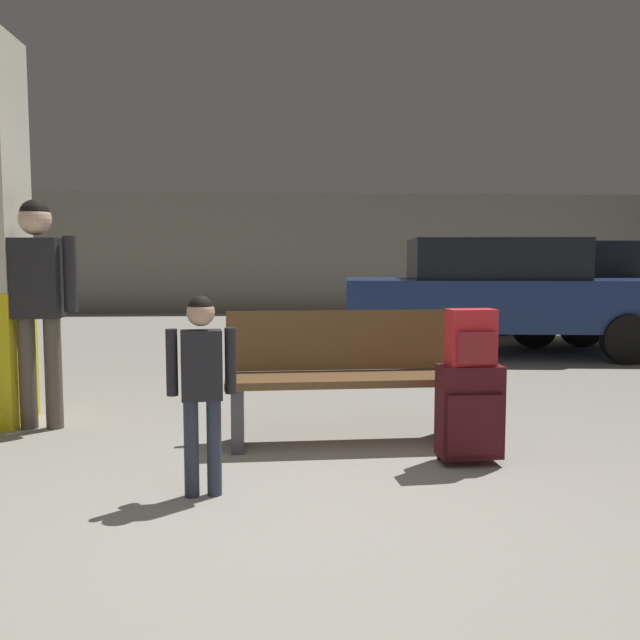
{
  "coord_description": "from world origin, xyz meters",
  "views": [
    {
      "loc": [
        -0.06,
        -3.02,
        1.24
      ],
      "look_at": [
        0.22,
        1.3,
        0.85
      ],
      "focal_mm": 37.72,
      "sensor_mm": 36.0,
      "label": 1
    }
  ],
  "objects_px": {
    "bench": "(344,377)",
    "parked_car_side": "(600,288)",
    "child": "(201,373)",
    "parked_car_near": "(500,293)",
    "backpack_bright": "(471,338)",
    "adult": "(37,289)",
    "suitcase": "(470,412)"
  },
  "relations": [
    {
      "from": "bench",
      "to": "parked_car_near",
      "type": "xyz_separation_m",
      "value": [
        2.47,
        4.14,
        0.36
      ]
    },
    {
      "from": "parked_car_near",
      "to": "bench",
      "type": "bearing_deg",
      "value": -120.86
    },
    {
      "from": "suitcase",
      "to": "child",
      "type": "height_order",
      "value": "child"
    },
    {
      "from": "bench",
      "to": "parked_car_near",
      "type": "relative_size",
      "value": 0.38
    },
    {
      "from": "bench",
      "to": "suitcase",
      "type": "distance_m",
      "value": 0.92
    },
    {
      "from": "child",
      "to": "parked_car_side",
      "type": "height_order",
      "value": "parked_car_side"
    },
    {
      "from": "child",
      "to": "parked_car_near",
      "type": "distance_m",
      "value": 6.14
    },
    {
      "from": "parked_car_near",
      "to": "parked_car_side",
      "type": "height_order",
      "value": "same"
    },
    {
      "from": "bench",
      "to": "adult",
      "type": "height_order",
      "value": "adult"
    },
    {
      "from": "adult",
      "to": "parked_car_near",
      "type": "bearing_deg",
      "value": 38.13
    },
    {
      "from": "child",
      "to": "suitcase",
      "type": "bearing_deg",
      "value": 16.5
    },
    {
      "from": "child",
      "to": "parked_car_near",
      "type": "xyz_separation_m",
      "value": [
        3.32,
        5.17,
        0.15
      ]
    },
    {
      "from": "suitcase",
      "to": "child",
      "type": "xyz_separation_m",
      "value": [
        -1.56,
        -0.46,
        0.33
      ]
    },
    {
      "from": "child",
      "to": "adult",
      "type": "bearing_deg",
      "value": 131.55
    },
    {
      "from": "child",
      "to": "adult",
      "type": "distance_m",
      "value": 2.06
    },
    {
      "from": "bench",
      "to": "parked_car_side",
      "type": "distance_m",
      "value": 7.06
    },
    {
      "from": "adult",
      "to": "parked_car_near",
      "type": "relative_size",
      "value": 0.39
    },
    {
      "from": "suitcase",
      "to": "parked_car_side",
      "type": "xyz_separation_m",
      "value": [
        3.76,
        6.01,
        0.48
      ]
    },
    {
      "from": "suitcase",
      "to": "parked_car_near",
      "type": "height_order",
      "value": "parked_car_near"
    },
    {
      "from": "bench",
      "to": "parked_car_side",
      "type": "height_order",
      "value": "parked_car_side"
    },
    {
      "from": "parked_car_side",
      "to": "backpack_bright",
      "type": "bearing_deg",
      "value": -122.04
    },
    {
      "from": "bench",
      "to": "parked_car_side",
      "type": "bearing_deg",
      "value": 50.59
    },
    {
      "from": "backpack_bright",
      "to": "parked_car_near",
      "type": "xyz_separation_m",
      "value": [
        1.76,
        4.71,
        0.03
      ]
    },
    {
      "from": "backpack_bright",
      "to": "parked_car_near",
      "type": "relative_size",
      "value": 0.08
    },
    {
      "from": "adult",
      "to": "child",
      "type": "bearing_deg",
      "value": -48.45
    },
    {
      "from": "suitcase",
      "to": "parked_car_near",
      "type": "bearing_deg",
      "value": 69.47
    },
    {
      "from": "child",
      "to": "parked_car_side",
      "type": "relative_size",
      "value": 0.25
    },
    {
      "from": "bench",
      "to": "parked_car_near",
      "type": "bearing_deg",
      "value": 59.14
    },
    {
      "from": "bench",
      "to": "parked_car_near",
      "type": "height_order",
      "value": "parked_car_near"
    },
    {
      "from": "parked_car_near",
      "to": "backpack_bright",
      "type": "bearing_deg",
      "value": -110.52
    },
    {
      "from": "backpack_bright",
      "to": "adult",
      "type": "height_order",
      "value": "adult"
    },
    {
      "from": "child",
      "to": "parked_car_side",
      "type": "distance_m",
      "value": 8.38
    }
  ]
}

